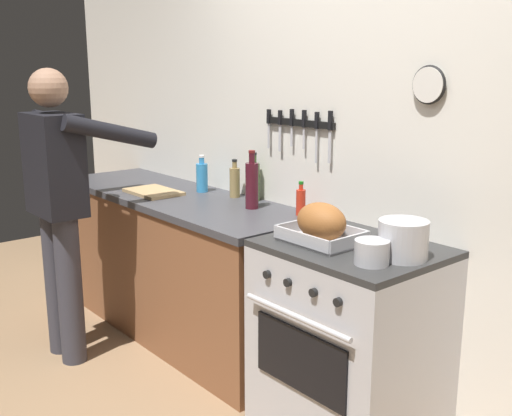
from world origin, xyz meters
TOP-DOWN VIEW (x-y plane):
  - wall_back at (0.00, 1.35)m, footprint 6.00×0.13m
  - counter_block at (-1.20, 0.99)m, footprint 2.03×0.65m
  - stove at (0.22, 0.99)m, footprint 0.76×0.67m
  - person_cook at (-1.34, 0.31)m, footprint 0.51×0.63m
  - roasting_pan at (0.10, 0.91)m, footprint 0.35×0.26m
  - stock_pot at (0.47, 1.00)m, footprint 0.21×0.21m
  - saucepan at (0.44, 0.85)m, footprint 0.14×0.14m
  - cutting_board at (-1.31, 0.89)m, footprint 0.36×0.24m
  - bottle_hot_sauce at (-0.33, 1.20)m, footprint 0.05×0.05m
  - bottle_wine_red at (-0.61, 1.10)m, footprint 0.07×0.07m
  - bottle_vinegar at (-0.91, 1.21)m, footprint 0.06×0.06m
  - bottle_dish_soap at (-1.16, 1.15)m, footprint 0.07×0.07m
  - bottle_olive_oil at (-0.76, 1.23)m, footprint 0.07×0.07m

SIDE VIEW (x-z plane):
  - stove at x=0.22m, z-range 0.00..0.90m
  - counter_block at x=-1.20m, z-range 0.00..0.90m
  - cutting_board at x=-1.31m, z-range 0.90..0.92m
  - saucepan at x=0.44m, z-range 0.90..1.00m
  - person_cook at x=-1.34m, z-range 0.12..1.78m
  - bottle_hot_sauce at x=-0.33m, z-range 0.88..1.06m
  - stock_pot at x=0.47m, z-range 0.90..1.06m
  - roasting_pan at x=0.10m, z-range 0.89..1.07m
  - bottle_vinegar at x=-0.91m, z-range 0.88..1.11m
  - bottle_dish_soap at x=-1.16m, z-range 0.88..1.11m
  - bottle_olive_oil at x=-0.76m, z-range 0.88..1.16m
  - bottle_wine_red at x=-0.61m, z-range 0.87..1.20m
  - wall_back at x=0.00m, z-range 0.00..2.60m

